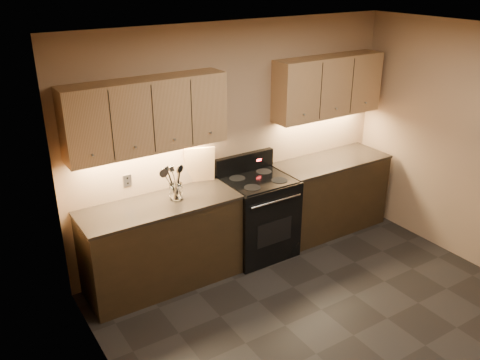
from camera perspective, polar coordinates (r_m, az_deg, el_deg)
name	(u,v)px	position (r m, az deg, el deg)	size (l,w,h in m)	color
floor	(353,335)	(4.96, 12.62, -16.64)	(4.00, 4.00, 0.00)	black
ceiling	(386,44)	(3.88, 16.05, 14.43)	(4.00, 4.00, 0.00)	silver
wall_back	(236,141)	(5.69, -0.41, 4.42)	(4.00, 0.04, 2.60)	#A2805F
wall_left	(136,286)	(3.27, -11.63, -11.55)	(0.04, 4.00, 2.60)	#A2805F
counter_left	(162,244)	(5.33, -8.75, -7.14)	(1.62, 0.62, 0.93)	black
counter_right	(329,194)	(6.45, 9.95, -1.56)	(1.46, 0.62, 0.93)	black
stove	(257,215)	(5.81, 1.97, -4.00)	(0.76, 0.68, 1.14)	black
upper_cab_left	(147,115)	(4.93, -10.42, 7.14)	(1.60, 0.30, 0.70)	tan
upper_cab_right	(328,86)	(6.13, 9.87, 10.33)	(1.44, 0.30, 0.70)	tan
outlet_plate	(127,181)	(5.22, -12.52, -0.07)	(0.09, 0.01, 0.12)	#B2B5BA
utensil_crock	(176,192)	(5.16, -7.19, -1.32)	(0.14, 0.14, 0.17)	white
cutting_board	(200,165)	(5.48, -4.56, 1.73)	(0.33, 0.02, 0.41)	#DCB376
wooden_spoon	(173,183)	(5.09, -7.48, -0.37)	(0.06, 0.06, 0.34)	#DCB376
black_spoon	(175,180)	(5.14, -7.31, -0.01)	(0.06, 0.06, 0.36)	black
black_turner	(176,181)	(5.10, -7.20, -0.15)	(0.08, 0.08, 0.36)	black
steel_spatula	(179,180)	(5.13, -6.88, -0.02)	(0.08, 0.08, 0.36)	silver
steel_skimmer	(177,181)	(5.12, -7.04, -0.17)	(0.09, 0.09, 0.34)	silver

